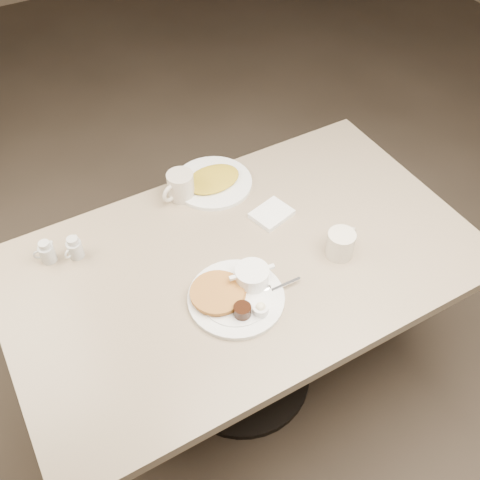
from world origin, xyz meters
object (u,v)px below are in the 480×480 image
diner_table (243,291)px  coffee_mug_near (341,243)px  main_plate (237,292)px  creamer_right (47,252)px  hash_plate (213,181)px  coffee_mug_far (180,186)px  creamer_left (75,248)px

diner_table → coffee_mug_near: 0.38m
main_plate → creamer_right: bearing=136.7°
main_plate → creamer_right: 0.62m
coffee_mug_near → creamer_right: 0.93m
diner_table → hash_plate: size_ratio=4.84×
creamer_right → hash_plate: (0.62, 0.06, -0.02)m
coffee_mug_near → coffee_mug_far: (-0.33, 0.49, 0.00)m
main_plate → coffee_mug_far: (0.04, 0.48, 0.03)m
diner_table → main_plate: 0.24m
coffee_mug_near → creamer_right: coffee_mug_near is taller
coffee_mug_near → main_plate: bearing=178.5°
creamer_right → creamer_left: bearing=-18.0°
main_plate → coffee_mug_near: size_ratio=2.77×
diner_table → coffee_mug_far: size_ratio=10.38×
coffee_mug_near → creamer_left: coffee_mug_near is taller
main_plate → coffee_mug_near: 0.37m
coffee_mug_far → creamer_right: 0.50m
coffee_mug_near → hash_plate: 0.54m
coffee_mug_far → creamer_right: coffee_mug_far is taller
creamer_right → hash_plate: creamer_right is taller
main_plate → coffee_mug_far: coffee_mug_far is taller
main_plate → hash_plate: main_plate is taller
main_plate → coffee_mug_far: 0.49m
creamer_left → creamer_right: size_ratio=1.00×
coffee_mug_far → creamer_left: size_ratio=1.81×
coffee_mug_near → creamer_right: size_ratio=1.68×
coffee_mug_near → creamer_right: (-0.82, 0.43, -0.01)m
creamer_left → diner_table: bearing=-31.0°
main_plate → creamer_left: size_ratio=4.65×
hash_plate → creamer_right: bearing=-174.2°
coffee_mug_far → creamer_right: (-0.49, -0.06, -0.01)m
creamer_left → creamer_right: 0.09m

